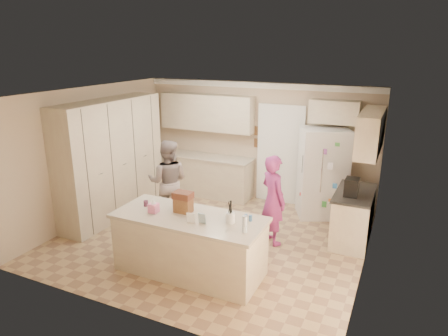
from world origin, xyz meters
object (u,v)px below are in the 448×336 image
at_px(island_base, 190,245).
at_px(teen_boy, 168,182).
at_px(utensil_crock, 230,218).
at_px(dollhouse_body, 183,205).
at_px(refrigerator, 323,173).
at_px(coffee_maker, 352,187).
at_px(teen_girl, 273,200).
at_px(tissue_box, 154,208).

distance_m(island_base, teen_boy, 1.98).
xyz_separation_m(utensil_crock, dollhouse_body, (-0.80, 0.05, 0.04)).
xyz_separation_m(refrigerator, coffee_maker, (0.70, -1.10, 0.17)).
xyz_separation_m(coffee_maker, utensil_crock, (-1.40, -1.85, -0.07)).
distance_m(island_base, teen_girl, 1.71).
bearing_deg(tissue_box, island_base, 10.30).
bearing_deg(tissue_box, teen_boy, 115.52).
relative_size(refrigerator, teen_boy, 1.10).
bearing_deg(teen_boy, coffee_maker, 166.06).
height_order(coffee_maker, teen_boy, teen_boy).
distance_m(island_base, utensil_crock, 0.86).
xyz_separation_m(island_base, utensil_crock, (0.65, 0.05, 0.56)).
bearing_deg(teen_girl, utensil_crock, 119.90).
height_order(utensil_crock, teen_boy, teen_boy).
relative_size(island_base, utensil_crock, 14.67).
xyz_separation_m(coffee_maker, teen_girl, (-1.22, -0.44, -0.28)).
distance_m(tissue_box, teen_boy, 1.73).
bearing_deg(dollhouse_body, teen_boy, 130.13).
bearing_deg(refrigerator, teen_boy, -174.23).
height_order(refrigerator, teen_boy, refrigerator).
relative_size(refrigerator, dollhouse_body, 6.92).
distance_m(refrigerator, teen_girl, 1.63).
bearing_deg(teen_boy, teen_girl, 158.55).
height_order(coffee_maker, utensil_crock, coffee_maker).
height_order(island_base, utensil_crock, utensil_crock).
distance_m(refrigerator, utensil_crock, 3.03).
height_order(coffee_maker, dollhouse_body, coffee_maker).
bearing_deg(utensil_crock, refrigerator, 76.63).
height_order(dollhouse_body, teen_girl, teen_girl).
relative_size(dollhouse_body, teen_girl, 0.16).
distance_m(dollhouse_body, teen_girl, 1.69).
xyz_separation_m(island_base, tissue_box, (-0.55, -0.10, 0.56)).
height_order(refrigerator, coffee_maker, refrigerator).
relative_size(dollhouse_body, teen_boy, 0.16).
bearing_deg(coffee_maker, tissue_box, -142.43).
bearing_deg(utensil_crock, island_base, -175.60).
relative_size(refrigerator, teen_girl, 1.13).
bearing_deg(utensil_crock, dollhouse_body, 176.42).
relative_size(coffee_maker, tissue_box, 2.14).
height_order(coffee_maker, tissue_box, coffee_maker).
bearing_deg(teen_boy, tissue_box, 94.01).
bearing_deg(coffee_maker, utensil_crock, -127.12).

